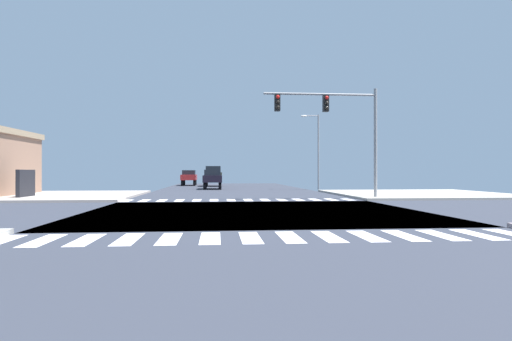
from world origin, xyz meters
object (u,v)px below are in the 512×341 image
Objects in this scene: sedan_farside_1 at (189,176)px; suv_leading_2 at (213,174)px; traffic_signal_mast at (333,117)px; sedan_trailing_3 at (213,178)px; street_lamp at (316,144)px.

suv_leading_2 is at bearing 134.94° from sedan_farside_1.
sedan_trailing_3 is (-7.41, 16.56, -3.88)m from traffic_signal_mast.
suv_leading_2 reaches higher than sedan_trailing_3.
traffic_signal_mast reaches higher than sedan_farside_1.
suv_leading_2 is at bearing 106.34° from traffic_signal_mast.
street_lamp reaches higher than sedan_farside_1.
suv_leading_2 is 8.72m from sedan_trailing_3.
suv_leading_2 is at bearing -90.00° from sedan_trailing_3.
sedan_farside_1 is at bearing -75.64° from sedan_trailing_3.
traffic_signal_mast is at bearing 110.21° from sedan_farside_1.
street_lamp is at bearing 81.03° from traffic_signal_mast.
traffic_signal_mast is 0.99× the size of street_lamp.
street_lamp is 1.64× the size of sedan_trailing_3.
sedan_farside_1 is (-10.41, 28.29, -3.88)m from traffic_signal_mast.
sedan_trailing_3 is (0.00, -8.71, -0.28)m from suv_leading_2.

